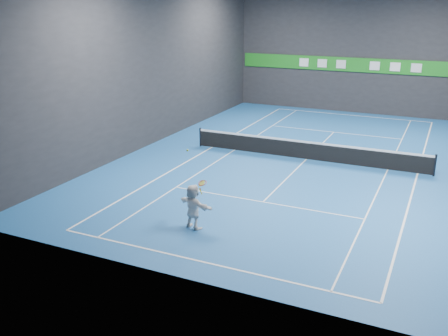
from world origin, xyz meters
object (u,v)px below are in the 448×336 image
at_px(player, 193,207).
at_px(tennis_racket, 202,184).
at_px(tennis_ball, 187,150).
at_px(tennis_net, 306,150).

height_order(player, tennis_racket, tennis_racket).
bearing_deg(player, tennis_racket, -153.89).
distance_m(tennis_ball, tennis_racket, 1.31).
relative_size(player, tennis_net, 0.13).
bearing_deg(player, tennis_net, -80.09).
relative_size(tennis_net, tennis_racket, 23.28).
height_order(tennis_ball, tennis_net, tennis_ball).
bearing_deg(tennis_ball, tennis_racket, 6.28).
relative_size(player, tennis_racket, 3.12).
bearing_deg(tennis_net, tennis_ball, -99.31).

